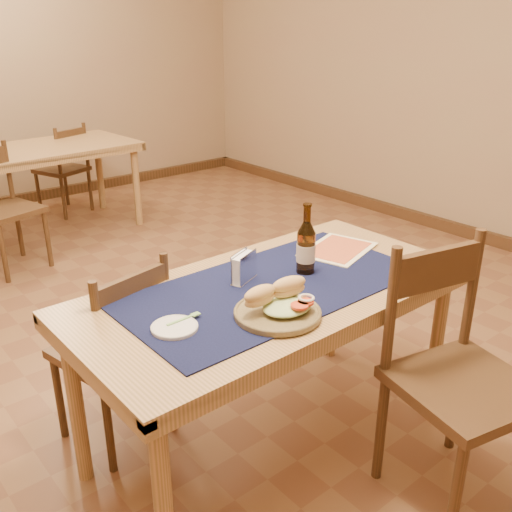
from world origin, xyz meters
TOP-DOWN VIEW (x-y plane):
  - room at (0.00, 0.00)m, footprint 6.04×7.04m
  - main_table at (0.00, -0.80)m, footprint 1.60×0.80m
  - placemat at (0.00, -0.80)m, footprint 1.20×0.60m
  - baseboard at (0.00, 0.00)m, footprint 6.00×7.00m
  - back_table at (0.23, 2.44)m, footprint 1.69×0.91m
  - chair_main_far at (-0.48, -0.36)m, footprint 0.47×0.47m
  - chair_main_near at (0.35, -1.43)m, footprint 0.55×0.55m
  - chair_back_near at (-0.23, 1.89)m, footprint 0.51×0.51m
  - chair_back_far at (0.64, 2.87)m, footprint 0.50×0.50m
  - sandwich_plate at (-0.14, -0.99)m, footprint 0.31×0.31m
  - side_plate at (-0.48, -0.84)m, footprint 0.16×0.16m
  - fork at (-0.42, -0.82)m, footprint 0.13×0.02m
  - beer_bottle at (0.19, -0.79)m, footprint 0.08×0.08m
  - napkin_holder at (-0.06, -0.69)m, footprint 0.15×0.10m
  - menu_card at (0.48, -0.71)m, footprint 0.40×0.34m

SIDE VIEW (x-z plane):
  - baseboard at x=0.00m, z-range 0.00..0.10m
  - chair_back_far at x=0.64m, z-range 0.02..0.86m
  - chair_main_far at x=-0.48m, z-range 0.02..0.88m
  - chair_back_near at x=-0.23m, z-range 0.02..0.93m
  - chair_main_near at x=0.35m, z-range 0.02..1.02m
  - main_table at x=0.00m, z-range 0.29..1.04m
  - back_table at x=0.23m, z-range 0.29..1.04m
  - placemat at x=0.00m, z-range 0.75..0.76m
  - menu_card at x=0.48m, z-range 0.76..0.76m
  - side_plate at x=-0.48m, z-range 0.76..0.77m
  - fork at x=-0.42m, z-range 0.77..0.77m
  - sandwich_plate at x=-0.14m, z-range 0.73..0.85m
  - napkin_holder at x=-0.06m, z-range 0.75..0.87m
  - beer_bottle at x=0.19m, z-range 0.72..1.01m
  - room at x=0.00m, z-range -0.02..2.82m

